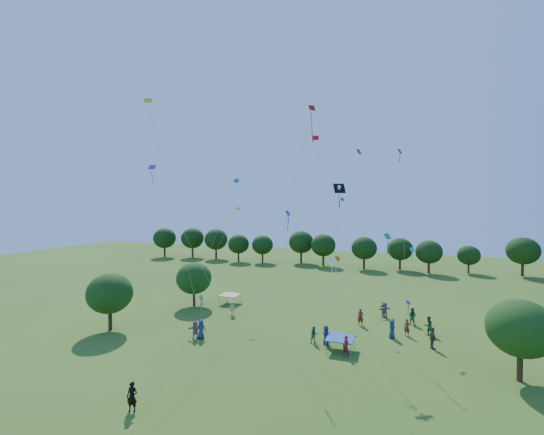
{
  "coord_description": "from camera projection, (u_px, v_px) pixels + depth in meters",
  "views": [
    {
      "loc": [
        10.55,
        -15.86,
        12.11
      ],
      "look_at": [
        0.0,
        14.0,
        11.0
      ],
      "focal_mm": 24.0,
      "sensor_mm": 36.0,
      "label": 1
    }
  ],
  "objects": [
    {
      "name": "near_tree_west",
      "position": [
        110.0,
        293.0,
        35.05
      ],
      "size": [
        4.29,
        4.29,
        5.5
      ],
      "color": "#422B19",
      "rests_on": "ground"
    },
    {
      "name": "near_tree_north",
      "position": [
        194.0,
        278.0,
        43.49
      ],
      "size": [
        4.2,
        4.2,
        5.21
      ],
      "color": "#422B19",
      "rests_on": "ground"
    },
    {
      "name": "near_tree_east",
      "position": [
        521.0,
        328.0,
        24.82
      ],
      "size": [
        4.35,
        4.35,
        5.63
      ],
      "color": "#422B19",
      "rests_on": "ground"
    },
    {
      "name": "treeline",
      "position": [
        334.0,
        245.0,
        71.54
      ],
      "size": [
        88.01,
        8.77,
        6.77
      ],
      "color": "#422B19",
      "rests_on": "ground"
    },
    {
      "name": "tent_red_stripe",
      "position": [
        230.0,
        295.0,
        44.56
      ],
      "size": [
        2.2,
        2.2,
        1.1
      ],
      "color": "#D84419",
      "rests_on": "ground"
    },
    {
      "name": "tent_blue",
      "position": [
        340.0,
        338.0,
        30.12
      ],
      "size": [
        2.2,
        2.2,
        1.1
      ],
      "color": "#1949A5",
      "rests_on": "ground"
    },
    {
      "name": "man_in_black",
      "position": [
        132.0,
        397.0,
        21.24
      ],
      "size": [
        0.73,
        0.56,
        1.75
      ],
      "primitive_type": "imported",
      "rotation": [
        0.0,
        0.0,
        0.23
      ],
      "color": "black",
      "rests_on": "ground"
    },
    {
      "name": "crowd_person_0",
      "position": [
        201.0,
        329.0,
        32.84
      ],
      "size": [
        0.92,
        0.62,
        1.72
      ],
      "primitive_type": "imported",
      "rotation": [
        0.0,
        0.0,
        3.35
      ],
      "color": "navy",
      "rests_on": "ground"
    },
    {
      "name": "crowd_person_1",
      "position": [
        407.0,
        327.0,
        33.48
      ],
      "size": [
        0.7,
        0.6,
        1.59
      ],
      "primitive_type": "imported",
      "rotation": [
        0.0,
        0.0,
        5.84
      ],
      "color": "maroon",
      "rests_on": "ground"
    },
    {
      "name": "crowd_person_2",
      "position": [
        428.0,
        326.0,
        33.77
      ],
      "size": [
        0.98,
        0.83,
        1.74
      ],
      "primitive_type": "imported",
      "rotation": [
        0.0,
        0.0,
        3.66
      ],
      "color": "#204C25",
      "rests_on": "ground"
    },
    {
      "name": "crowd_person_3",
      "position": [
        232.0,
        308.0,
        39.69
      ],
      "size": [
        1.09,
        0.59,
        1.59
      ],
      "primitive_type": "imported",
      "rotation": [
        0.0,
        0.0,
        6.16
      ],
      "color": "#ADA88B",
      "rests_on": "ground"
    },
    {
      "name": "crowd_person_4",
      "position": [
        384.0,
        309.0,
        39.45
      ],
      "size": [
        0.99,
        0.69,
        1.54
      ],
      "primitive_type": "imported",
      "rotation": [
        0.0,
        0.0,
        2.79
      ],
      "color": "#443C36",
      "rests_on": "ground"
    },
    {
      "name": "crowd_person_5",
      "position": [
        195.0,
        330.0,
        32.82
      ],
      "size": [
        1.58,
        0.86,
        1.6
      ],
      "primitive_type": "imported",
      "rotation": [
        0.0,
        0.0,
        3.37
      ],
      "color": "#A15E84",
      "rests_on": "ground"
    },
    {
      "name": "crowd_person_6",
      "position": [
        326.0,
        335.0,
        31.46
      ],
      "size": [
        0.52,
        0.86,
        1.65
      ],
      "primitive_type": "imported",
      "rotation": [
        0.0,
        0.0,
        4.82
      ],
      "color": "navy",
      "rests_on": "ground"
    },
    {
      "name": "crowd_person_7",
      "position": [
        361.0,
        317.0,
        36.4
      ],
      "size": [
        0.71,
        0.54,
        1.68
      ],
      "primitive_type": "imported",
      "rotation": [
        0.0,
        0.0,
        0.25
      ],
      "color": "maroon",
      "rests_on": "ground"
    },
    {
      "name": "crowd_person_8",
      "position": [
        314.0,
        335.0,
        31.74
      ],
      "size": [
        0.82,
        0.7,
        1.47
      ],
      "primitive_type": "imported",
      "rotation": [
        0.0,
        0.0,
        0.51
      ],
      "color": "#2B6440",
      "rests_on": "ground"
    },
    {
      "name": "crowd_person_9",
      "position": [
        201.0,
        302.0,
        41.86
      ],
      "size": [
        0.89,
        1.21,
        1.69
      ],
      "primitive_type": "imported",
      "rotation": [
        0.0,
        0.0,
        5.12
      ],
      "color": "#BAA494",
      "rests_on": "ground"
    },
    {
      "name": "crowd_person_10",
      "position": [
        433.0,
        338.0,
        30.46
      ],
      "size": [
        0.82,
        1.16,
        1.81
      ],
      "primitive_type": "imported",
      "rotation": [
        0.0,
        0.0,
        1.92
      ],
      "color": "#444036",
      "rests_on": "ground"
    },
    {
      "name": "crowd_person_11",
      "position": [
        385.0,
        310.0,
        38.96
      ],
      "size": [
        1.59,
        1.33,
        1.66
      ],
      "primitive_type": "imported",
      "rotation": [
        0.0,
        0.0,
        3.74
      ],
      "color": "#A05D8E",
      "rests_on": "ground"
    },
    {
      "name": "crowd_person_12",
      "position": [
        392.0,
        329.0,
        32.93
      ],
      "size": [
        0.59,
        0.89,
        1.68
      ],
      "primitive_type": "imported",
      "rotation": [
        0.0,
        0.0,
        1.39
      ],
      "color": "navy",
      "rests_on": "ground"
    },
    {
      "name": "crowd_person_13",
      "position": [
        346.0,
        346.0,
        28.96
      ],
      "size": [
        0.74,
        0.68,
        1.66
      ],
      "primitive_type": "imported",
      "rotation": [
        0.0,
        0.0,
        5.69
      ],
      "color": "maroon",
      "rests_on": "ground"
    },
    {
      "name": "crowd_person_14",
      "position": [
        412.0,
        316.0,
        36.68
      ],
      "size": [
        0.95,
        0.73,
        1.71
      ],
      "primitive_type": "imported",
      "rotation": [
        0.0,
        0.0,
        2.77
      ],
      "color": "#224F2C",
      "rests_on": "ground"
    },
    {
      "name": "pirate_kite",
      "position": [
        339.0,
        192.0,
        33.18
      ],
      "size": [
        1.19,
        5.01,
        12.77
      ],
      "color": "black"
    },
    {
      "name": "red_high_kite",
      "position": [
        303.0,
        148.0,
        35.26
      ],
      "size": [
        3.57,
        6.5,
        20.71
      ],
      "color": "red"
    },
    {
      "name": "small_kite_0",
      "position": [
        322.0,
        168.0,
        39.31
      ],
      "size": [
        5.02,
        2.0,
        18.44
      ],
      "color": "red"
    },
    {
      "name": "small_kite_1",
      "position": [
        333.0,
        275.0,
        28.54
      ],
      "size": [
        1.94,
        1.26,
        6.75
      ],
      "color": "#FF550D"
    },
    {
      "name": "small_kite_2",
      "position": [
        227.0,
        230.0,
        44.7
      ],
      "size": [
        3.38,
        6.59,
        10.51
      ],
      "color": "#B8DC13"
    },
    {
      "name": "small_kite_3",
      "position": [
        389.0,
        250.0,
        30.12
      ],
      "size": [
        1.59,
        1.69,
        8.41
      ],
      "color": "green"
    },
    {
      "name": "small_kite_4",
      "position": [
        228.0,
        202.0,
        45.55
      ],
      "size": [
        2.94,
        7.13,
        14.18
      ],
      "color": "#1170B1"
    },
    {
      "name": "small_kite_5",
      "position": [
        408.0,
        309.0,
        28.01
      ],
      "size": [
        0.41,
        1.1,
        3.44
      ],
      "color": "#931884"
    },
    {
      "name": "small_kite_6",
      "position": [
        334.0,
        266.0,
        38.85
      ],
      "size": [
        3.0,
        1.12,
        5.07
      ],
      "color": "white"
    },
    {
      "name": "small_kite_7",
      "position": [
        411.0,
        257.0,
        40.78
      ],
      "size": [
        0.84,
        2.6,
        5.98
      ],
      "color": "#0CB7A4"
    },
    {
      "name": "small_kite_8",
      "position": [
        401.0,
        182.0,
        39.8
      ],
      "size": [
        1.17,
        1.87,
        16.97
      ],
      "color": "red"
    },
    {
      "name": "small_kite_9",
      "position": [
        367.0,
        179.0,
        42.37
      ],
      "size": [
        5.81,
        3.22,
        17.45
      ],
      "color": "#ED3C0C"
    },
    {
      "name": "small_kite_10",
      "position": [
        160.0,
        151.0,
        33.6
      ],
      "size": [
        1.91,
        6.03,
        20.4
      ],
      "color": "yellow"
    },
    {
      "name": "small_kite_11",
      "position": [
        345.0,
        228.0,
        40.37
      ],
      "size": [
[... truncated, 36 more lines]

